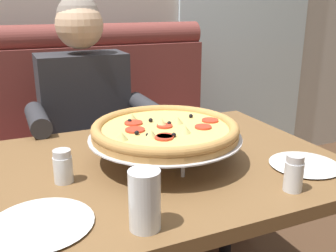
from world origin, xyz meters
name	(u,v)px	position (x,y,z in m)	size (l,w,h in m)	color
booth_bench	(99,164)	(0.00, 0.88, 0.40)	(1.43, 0.78, 1.13)	brown
dining_table	(162,190)	(0.00, 0.00, 0.65)	(1.12, 0.83, 0.76)	brown
diner_main	(90,125)	(-0.09, 0.62, 0.71)	(0.54, 0.64, 1.27)	#2D3342
pizza	(165,131)	(0.01, 0.00, 0.86)	(0.48, 0.48, 0.14)	silver
shaker_pepper_flakes	(294,176)	(0.24, -0.32, 0.80)	(0.05, 0.05, 0.10)	white
shaker_parmesan	(63,169)	(-0.31, -0.02, 0.80)	(0.05, 0.05, 0.10)	white
plate_near_left	(41,221)	(-0.39, -0.23, 0.77)	(0.24, 0.24, 0.02)	white
plate_near_right	(305,163)	(0.39, -0.21, 0.77)	(0.21, 0.21, 0.02)	white
drinking_glass	(145,203)	(-0.18, -0.33, 0.82)	(0.07, 0.07, 0.14)	silver
patio_chair	(199,86)	(1.20, 1.96, 0.52)	(0.43, 0.43, 0.86)	black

